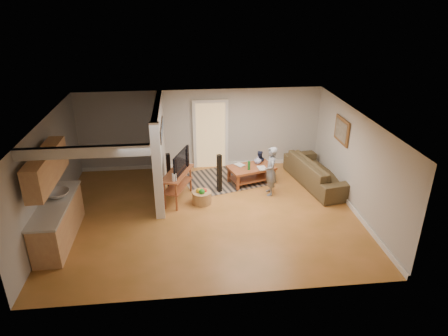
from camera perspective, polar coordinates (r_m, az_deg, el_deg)
The scene contains 11 objects.
ground at distance 10.27m, azimuth -2.25°, elevation -6.47°, with size 7.50×7.50×0.00m, color #8E5F24.
room_shell at distance 10.00m, azimuth -8.66°, elevation 1.72°, with size 7.54×6.02×2.52m.
area_rug at distance 12.03m, azimuth 0.16°, elevation -1.56°, with size 2.41×1.76×0.01m, color black.
sofa at distance 12.07m, azimuth 13.11°, elevation -2.19°, with size 2.58×1.01×0.75m, color #413620.
coffee_table at distance 11.70m, azimuth 3.98°, elevation -0.28°, with size 1.47×1.11×0.77m.
tv_console at distance 10.61m, azimuth -6.61°, elevation -1.02°, with size 0.91×1.38×1.12m.
speaker_left at distance 11.07m, azimuth -0.67°, elevation -0.78°, with size 0.11×0.11×1.12m, color black.
speaker_right at distance 11.25m, azimuth -7.90°, elevation -0.61°, with size 0.11×0.11×1.12m, color black.
toy_basket at distance 10.65m, azimuth -3.18°, elevation -4.13°, with size 0.51×0.51×0.45m.
child at distance 11.26m, azimuth 6.52°, elevation -3.66°, with size 0.51×0.33×1.39m, color gray.
toddler at distance 12.26m, azimuth 4.94°, elevation -1.17°, with size 0.41×0.32×0.83m, color #212844.
Camera 1 is at (-0.55, -8.82, 5.23)m, focal length 32.00 mm.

